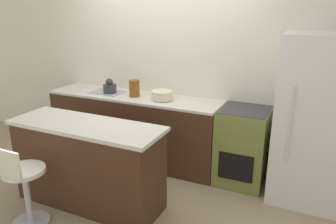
{
  "coord_description": "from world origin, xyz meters",
  "views": [
    {
      "loc": [
        1.84,
        -3.3,
        2.04
      ],
      "look_at": [
        0.42,
        -0.26,
        0.96
      ],
      "focal_mm": 35.0,
      "sensor_mm": 36.0,
      "label": 1
    }
  ],
  "objects": [
    {
      "name": "canister_jar",
      "position": [
        -0.32,
        0.29,
        1.02
      ],
      "size": [
        0.14,
        0.14,
        0.21
      ],
      "color": "brown",
      "rests_on": "back_counter"
    },
    {
      "name": "back_counter",
      "position": [
        -0.36,
        0.31,
        0.46
      ],
      "size": [
        2.39,
        0.58,
        0.92
      ],
      "color": "#422819",
      "rests_on": "ground_plane"
    },
    {
      "name": "oven_range",
      "position": [
        1.13,
        0.31,
        0.46
      ],
      "size": [
        0.56,
        0.6,
        0.92
      ],
      "color": "olive",
      "rests_on": "ground_plane"
    },
    {
      "name": "kettle",
      "position": [
        -0.71,
        0.29,
        1.0
      ],
      "size": [
        0.18,
        0.18,
        0.2
      ],
      "color": "#333338",
      "rests_on": "back_counter"
    },
    {
      "name": "wall_back",
      "position": [
        0.0,
        0.63,
        1.3
      ],
      "size": [
        8.0,
        0.06,
        2.6
      ],
      "color": "silver",
      "rests_on": "ground_plane"
    },
    {
      "name": "stool_chair",
      "position": [
        -0.55,
        -1.41,
        0.43
      ],
      "size": [
        0.4,
        0.4,
        0.86
      ],
      "color": "#B7B7BC",
      "rests_on": "ground_plane"
    },
    {
      "name": "mixing_bowl",
      "position": [
        0.08,
        0.29,
        0.97
      ],
      "size": [
        0.27,
        0.27,
        0.11
      ],
      "color": "beige",
      "rests_on": "back_counter"
    },
    {
      "name": "ground_plane",
      "position": [
        0.0,
        0.0,
        0.0
      ],
      "size": [
        14.0,
        14.0,
        0.0
      ],
      "primitive_type": "plane",
      "color": "#998466"
    },
    {
      "name": "kitchen_island",
      "position": [
        -0.24,
        -0.84,
        0.46
      ],
      "size": [
        1.64,
        0.57,
        0.91
      ],
      "color": "#422819",
      "rests_on": "ground_plane"
    },
    {
      "name": "refrigerator",
      "position": [
        1.85,
        0.26,
        0.9
      ],
      "size": [
        0.75,
        0.71,
        1.8
      ],
      "color": "silver",
      "rests_on": "ground_plane"
    }
  ]
}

